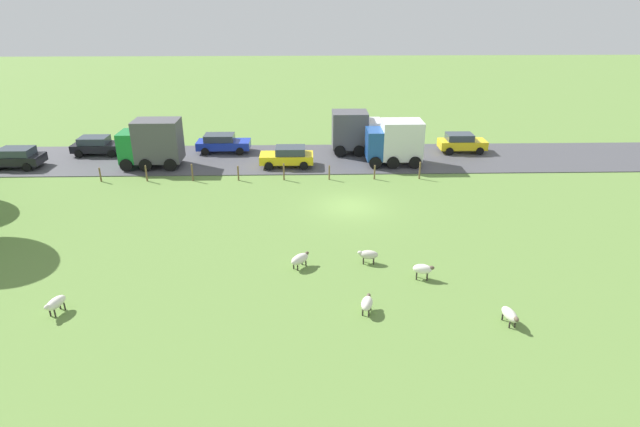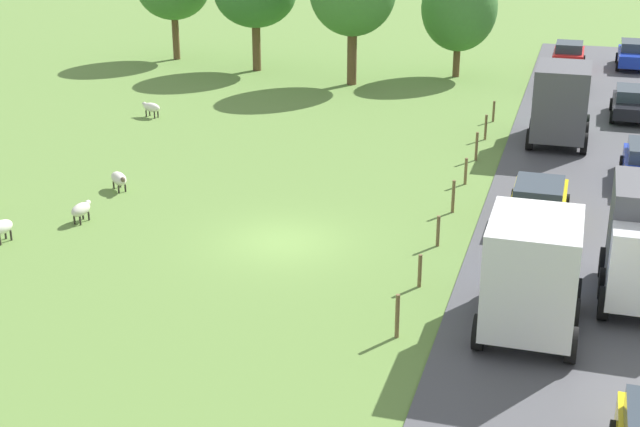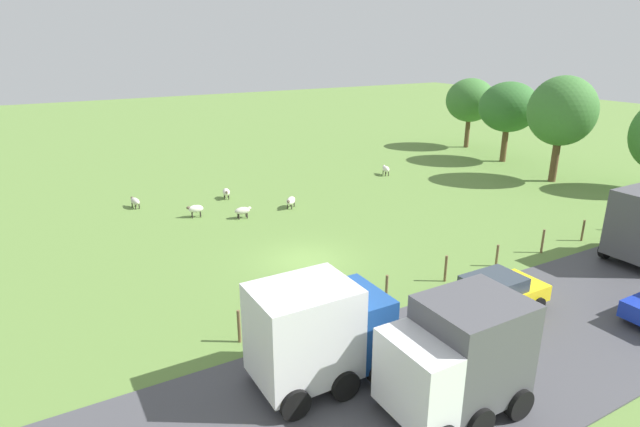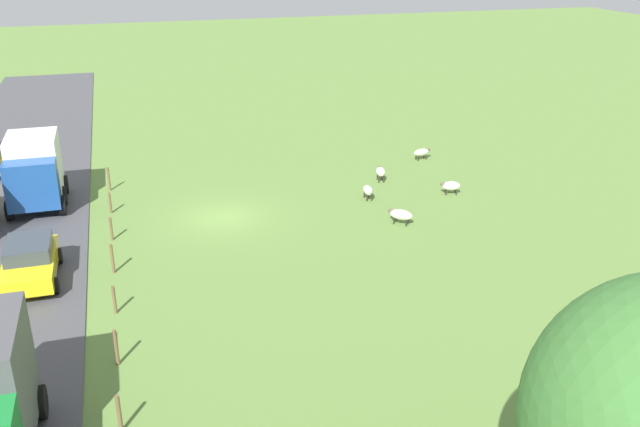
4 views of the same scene
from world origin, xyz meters
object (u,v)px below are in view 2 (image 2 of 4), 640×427
car_0 (569,55)px  truck_0 (533,270)px  car_5 (633,103)px  car_8 (634,54)px  sheep_5 (151,107)px  tree_0 (459,8)px  sheep_3 (1,228)px  sheep_2 (81,209)px  sheep_4 (119,179)px  truck_2 (561,102)px  car_4 (568,76)px  car_2 (539,200)px

car_0 → truck_0: bearing=-89.5°
car_5 → car_8: 12.83m
sheep_5 → truck_0: (20.28, -17.85, 1.36)m
tree_0 → truck_0: bearing=-78.0°
sheep_3 → truck_0: size_ratio=0.25×
sheep_2 → car_5: 28.34m
car_0 → sheep_5: bearing=-138.0°
sheep_4 → car_0: bearing=60.4°
sheep_2 → car_8: 38.85m
truck_2 → car_5: bearing=58.9°
truck_2 → car_5: 6.65m
sheep_2 → car_4: bearing=58.2°
car_5 → car_8: (0.32, 12.82, 0.06)m
tree_0 → car_5: 12.83m
sheep_3 → car_2: bearing=22.0°
tree_0 → truck_0: tree_0 is taller
sheep_2 → sheep_5: 14.60m
sheep_4 → truck_2: 20.10m
sheep_2 → sheep_5: bearing=106.4°
sheep_3 → sheep_2: bearing=56.2°
car_4 → sheep_3: bearing=-122.0°
truck_0 → car_8: bearing=84.5°
car_4 → car_5: car_4 is taller
sheep_2 → car_2: bearing=16.2°
sheep_3 → tree_0: bearing=70.1°
car_8 → sheep_5: bearing=-140.8°
car_0 → car_4: bearing=-88.0°
truck_0 → truck_2: 18.88m
tree_0 → car_2: 24.41m
sheep_2 → car_0: (15.81, 31.95, 0.44)m
car_2 → car_5: bearing=77.4°
sheep_3 → car_0: size_ratio=0.28×
car_2 → sheep_2: bearing=-163.8°
car_2 → car_4: (0.21, 21.21, 0.00)m
sheep_2 → car_0: 35.65m
tree_0 → car_4: tree_0 is taller
tree_0 → car_8: 12.20m
truck_2 → car_5: truck_2 is taller
car_2 → car_8: size_ratio=0.97×
sheep_5 → truck_2: 20.24m
car_0 → car_2: size_ratio=0.92×
sheep_5 → car_4: (20.15, 11.79, 0.36)m
sheep_2 → car_4: size_ratio=0.25×
sheep_2 → car_8: car_8 is taller
car_2 → car_4: bearing=89.4°
sheep_4 → car_2: 16.20m
car_2 → car_8: bearing=82.3°
car_4 → car_5: size_ratio=1.04×
sheep_2 → car_5: bearing=46.8°
sheep_4 → car_2: (16.16, 1.11, 0.38)m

